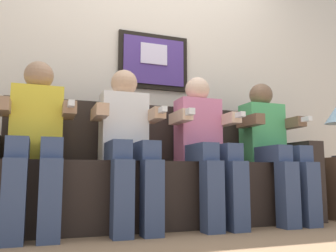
{
  "coord_description": "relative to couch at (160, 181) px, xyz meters",
  "views": [
    {
      "loc": [
        -0.84,
        -2.18,
        0.36
      ],
      "look_at": [
        0.0,
        0.15,
        0.7
      ],
      "focal_mm": 38.16,
      "sensor_mm": 36.0,
      "label": 1
    }
  ],
  "objects": [
    {
      "name": "person_right_center",
      "position": [
        0.29,
        -0.17,
        0.29
      ],
      "size": [
        0.46,
        0.56,
        1.11
      ],
      "color": "pink",
      "rests_on": "ground_plane"
    },
    {
      "name": "person_left_center",
      "position": [
        -0.29,
        -0.17,
        0.29
      ],
      "size": [
        0.46,
        0.56,
        1.11
      ],
      "color": "white",
      "rests_on": "ground_plane"
    },
    {
      "name": "ground_plane",
      "position": [
        0.0,
        -0.33,
        -0.31
      ],
      "size": [
        6.32,
        6.32,
        0.0
      ],
      "primitive_type": "plane",
      "color": "#8C6B4C"
    },
    {
      "name": "couch",
      "position": [
        0.0,
        0.0,
        0.0
      ],
      "size": [
        2.46,
        0.58,
        0.9
      ],
      "color": "#2D231E",
      "rests_on": "ground_plane"
    },
    {
      "name": "person_rightmost",
      "position": [
        0.87,
        -0.17,
        0.29
      ],
      "size": [
        0.46,
        0.56,
        1.11
      ],
      "color": "#4CB266",
      "rests_on": "ground_plane"
    },
    {
      "name": "back_wall_assembly",
      "position": [
        0.0,
        0.44,
        0.99
      ],
      "size": [
        4.86,
        0.1,
        2.6
      ],
      "color": "beige",
      "rests_on": "ground_plane"
    },
    {
      "name": "person_leftmost",
      "position": [
        -0.87,
        -0.17,
        0.29
      ],
      "size": [
        0.46,
        0.56,
        1.11
      ],
      "color": "yellow",
      "rests_on": "ground_plane"
    }
  ]
}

